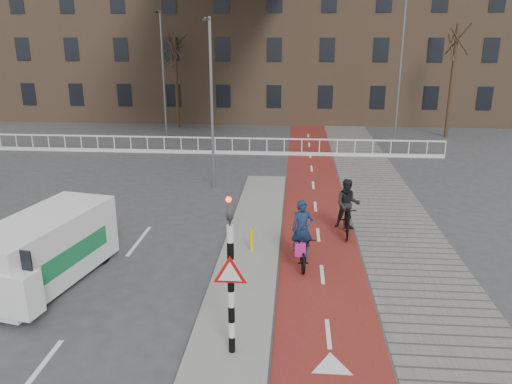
{
  "coord_description": "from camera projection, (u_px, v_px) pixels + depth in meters",
  "views": [
    {
      "loc": [
        0.64,
        -11.06,
        6.54
      ],
      "look_at": [
        -0.65,
        5.0,
        1.5
      ],
      "focal_mm": 35.0,
      "sensor_mm": 36.0,
      "label": 1
    }
  ],
  "objects": [
    {
      "name": "bike_lane",
      "position": [
        314.0,
        192.0,
        21.92
      ],
      "size": [
        2.5,
        60.0,
        0.01
      ],
      "primitive_type": "cube",
      "color": "maroon",
      "rests_on": "ground"
    },
    {
      "name": "streetlight_right",
      "position": [
        400.0,
        73.0,
        30.66
      ],
      "size": [
        0.12,
        0.12,
        8.78
      ],
      "primitive_type": "cylinder",
      "color": "slate",
      "rests_on": "ground"
    },
    {
      "name": "curb_island",
      "position": [
        252.0,
        243.0,
        16.37
      ],
      "size": [
        1.8,
        16.0,
        0.12
      ],
      "primitive_type": "cube",
      "color": "gray",
      "rests_on": "ground"
    },
    {
      "name": "tree_mid",
      "position": [
        177.0,
        83.0,
        36.5
      ],
      "size": [
        0.25,
        0.25,
        6.57
      ],
      "primitive_type": "cylinder",
      "color": "#332416",
      "rests_on": "ground"
    },
    {
      "name": "streetlight_near",
      "position": [
        212.0,
        106.0,
        21.46
      ],
      "size": [
        0.12,
        0.12,
        7.32
      ],
      "primitive_type": "cylinder",
      "color": "slate",
      "rests_on": "ground"
    },
    {
      "name": "ground",
      "position": [
        266.0,
        309.0,
        12.53
      ],
      "size": [
        120.0,
        120.0,
        0.0
      ],
      "primitive_type": "plane",
      "color": "#38383A",
      "rests_on": "ground"
    },
    {
      "name": "tree_right",
      "position": [
        452.0,
        82.0,
        32.84
      ],
      "size": [
        0.25,
        0.25,
        7.29
      ],
      "primitive_type": "cylinder",
      "color": "#332416",
      "rests_on": "ground"
    },
    {
      "name": "sidewalk",
      "position": [
        378.0,
        193.0,
        21.71
      ],
      "size": [
        3.0,
        60.0,
        0.01
      ],
      "primitive_type": "cube",
      "color": "slate",
      "rests_on": "ground"
    },
    {
      "name": "townhouse_row",
      "position": [
        254.0,
        20.0,
        40.87
      ],
      "size": [
        46.0,
        10.0,
        15.9
      ],
      "color": "#7F6047",
      "rests_on": "ground"
    },
    {
      "name": "streetlight_left",
      "position": [
        163.0,
        75.0,
        33.05
      ],
      "size": [
        0.12,
        0.12,
        8.12
      ],
      "primitive_type": "cylinder",
      "color": "slate",
      "rests_on": "ground"
    },
    {
      "name": "railing",
      "position": [
        198.0,
        148.0,
        28.99
      ],
      "size": [
        28.0,
        0.1,
        0.99
      ],
      "color": "silver",
      "rests_on": "ground"
    },
    {
      "name": "traffic_signal",
      "position": [
        231.0,
        272.0,
        10.06
      ],
      "size": [
        0.8,
        0.8,
        3.68
      ],
      "color": "black",
      "rests_on": "curb_island"
    },
    {
      "name": "van",
      "position": [
        44.0,
        249.0,
        13.56
      ],
      "size": [
        2.61,
        4.72,
        1.92
      ],
      "rotation": [
        0.0,
        0.0,
        -0.2
      ],
      "color": "white",
      "rests_on": "ground"
    },
    {
      "name": "cyclist_near",
      "position": [
        302.0,
        243.0,
        14.77
      ],
      "size": [
        0.85,
        1.97,
        1.99
      ],
      "rotation": [
        0.0,
        0.0,
        0.1
      ],
      "color": "black",
      "rests_on": "bike_lane"
    },
    {
      "name": "bollard",
      "position": [
        252.0,
        240.0,
        15.53
      ],
      "size": [
        0.12,
        0.12,
        0.72
      ],
      "primitive_type": "cylinder",
      "color": "yellow",
      "rests_on": "curb_island"
    },
    {
      "name": "cyclist_far",
      "position": [
        347.0,
        212.0,
        16.93
      ],
      "size": [
        0.87,
        1.86,
        1.98
      ],
      "rotation": [
        0.0,
        0.0,
        -0.03
      ],
      "color": "black",
      "rests_on": "bike_lane"
    }
  ]
}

